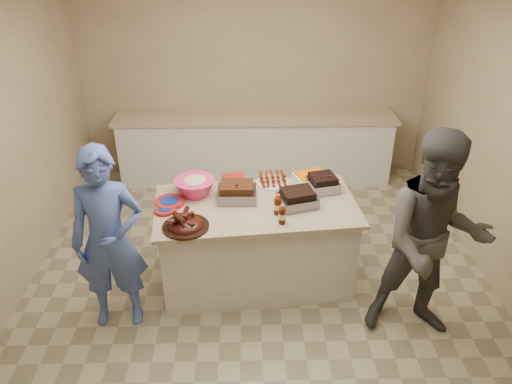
{
  "coord_description": "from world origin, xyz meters",
  "views": [
    {
      "loc": [
        -0.11,
        -3.84,
        3.19
      ],
      "look_at": [
        -0.03,
        0.08,
        0.96
      ],
      "focal_mm": 35.0,
      "sensor_mm": 36.0,
      "label": 1
    }
  ],
  "objects_px": {
    "plastic_cup": "(183,189)",
    "bbq_bottle_b": "(277,214)",
    "island": "(256,279)",
    "roasting_pan": "(322,190)",
    "mustard_bottle": "(244,191)",
    "guest_gray": "(415,326)",
    "bbq_bottle_a": "(282,223)",
    "guest_blue": "(123,317)",
    "rib_platter": "(186,227)",
    "coleslaw_bowl": "(195,194)"
  },
  "relations": [
    {
      "from": "rib_platter",
      "to": "coleslaw_bowl",
      "type": "xyz_separation_m",
      "value": [
        0.03,
        0.56,
        0.0
      ]
    },
    {
      "from": "rib_platter",
      "to": "guest_blue",
      "type": "height_order",
      "value": "rib_platter"
    },
    {
      "from": "bbq_bottle_a",
      "to": "mustard_bottle",
      "type": "distance_m",
      "value": 0.65
    },
    {
      "from": "bbq_bottle_a",
      "to": "plastic_cup",
      "type": "height_order",
      "value": "bbq_bottle_a"
    },
    {
      "from": "bbq_bottle_b",
      "to": "guest_gray",
      "type": "relative_size",
      "value": 0.11
    },
    {
      "from": "roasting_pan",
      "to": "rib_platter",
      "type": "bearing_deg",
      "value": -167.24
    },
    {
      "from": "coleslaw_bowl",
      "to": "guest_blue",
      "type": "bearing_deg",
      "value": -132.81
    },
    {
      "from": "mustard_bottle",
      "to": "guest_gray",
      "type": "xyz_separation_m",
      "value": [
        1.5,
        -0.91,
        -0.86
      ]
    },
    {
      "from": "coleslaw_bowl",
      "to": "roasting_pan",
      "type": "bearing_deg",
      "value": 2.67
    },
    {
      "from": "roasting_pan",
      "to": "bbq_bottle_b",
      "type": "relative_size",
      "value": 1.37
    },
    {
      "from": "coleslaw_bowl",
      "to": "guest_gray",
      "type": "relative_size",
      "value": 0.21
    },
    {
      "from": "bbq_bottle_b",
      "to": "island",
      "type": "bearing_deg",
      "value": 137.82
    },
    {
      "from": "bbq_bottle_a",
      "to": "guest_blue",
      "type": "distance_m",
      "value": 1.68
    },
    {
      "from": "plastic_cup",
      "to": "guest_gray",
      "type": "height_order",
      "value": "plastic_cup"
    },
    {
      "from": "plastic_cup",
      "to": "guest_blue",
      "type": "relative_size",
      "value": 0.06
    },
    {
      "from": "island",
      "to": "plastic_cup",
      "type": "bearing_deg",
      "value": 150.35
    },
    {
      "from": "rib_platter",
      "to": "plastic_cup",
      "type": "bearing_deg",
      "value": 98.23
    },
    {
      "from": "mustard_bottle",
      "to": "rib_platter",
      "type": "bearing_deg",
      "value": -128.71
    },
    {
      "from": "island",
      "to": "mustard_bottle",
      "type": "bearing_deg",
      "value": 109.42
    },
    {
      "from": "island",
      "to": "guest_gray",
      "type": "bearing_deg",
      "value": -31.8
    },
    {
      "from": "bbq_bottle_a",
      "to": "rib_platter",
      "type": "bearing_deg",
      "value": -176.5
    },
    {
      "from": "island",
      "to": "guest_blue",
      "type": "height_order",
      "value": "island"
    },
    {
      "from": "roasting_pan",
      "to": "coleslaw_bowl",
      "type": "height_order",
      "value": "coleslaw_bowl"
    },
    {
      "from": "island",
      "to": "coleslaw_bowl",
      "type": "xyz_separation_m",
      "value": [
        -0.57,
        0.2,
        0.86
      ]
    },
    {
      "from": "coleslaw_bowl",
      "to": "mustard_bottle",
      "type": "bearing_deg",
      "value": 5.36
    },
    {
      "from": "roasting_pan",
      "to": "plastic_cup",
      "type": "distance_m",
      "value": 1.33
    },
    {
      "from": "roasting_pan",
      "to": "bbq_bottle_a",
      "type": "relative_size",
      "value": 1.47
    },
    {
      "from": "rib_platter",
      "to": "guest_blue",
      "type": "relative_size",
      "value": 0.24
    },
    {
      "from": "coleslaw_bowl",
      "to": "plastic_cup",
      "type": "bearing_deg",
      "value": 139.64
    },
    {
      "from": "mustard_bottle",
      "to": "island",
      "type": "bearing_deg",
      "value": -64.74
    },
    {
      "from": "island",
      "to": "bbq_bottle_a",
      "type": "relative_size",
      "value": 10.17
    },
    {
      "from": "rib_platter",
      "to": "coleslaw_bowl",
      "type": "distance_m",
      "value": 0.56
    },
    {
      "from": "guest_gray",
      "to": "bbq_bottle_b",
      "type": "bearing_deg",
      "value": 162.73
    },
    {
      "from": "roasting_pan",
      "to": "island",
      "type": "bearing_deg",
      "value": -172.2
    },
    {
      "from": "island",
      "to": "plastic_cup",
      "type": "distance_m",
      "value": 1.15
    },
    {
      "from": "roasting_pan",
      "to": "guest_blue",
      "type": "relative_size",
      "value": 0.16
    },
    {
      "from": "plastic_cup",
      "to": "bbq_bottle_b",
      "type": "bearing_deg",
      "value": -28.29
    },
    {
      "from": "roasting_pan",
      "to": "guest_gray",
      "type": "xyz_separation_m",
      "value": [
        0.75,
        -0.93,
        -0.86
      ]
    },
    {
      "from": "guest_blue",
      "to": "plastic_cup",
      "type": "bearing_deg",
      "value": 52.18
    },
    {
      "from": "bbq_bottle_a",
      "to": "guest_gray",
      "type": "relative_size",
      "value": 0.1
    },
    {
      "from": "island",
      "to": "roasting_pan",
      "type": "height_order",
      "value": "roasting_pan"
    },
    {
      "from": "roasting_pan",
      "to": "guest_blue",
      "type": "xyz_separation_m",
      "value": [
        -1.85,
        -0.76,
        -0.86
      ]
    },
    {
      "from": "island",
      "to": "bbq_bottle_b",
      "type": "height_order",
      "value": "bbq_bottle_b"
    },
    {
      "from": "rib_platter",
      "to": "mustard_bottle",
      "type": "height_order",
      "value": "rib_platter"
    },
    {
      "from": "guest_blue",
      "to": "guest_gray",
      "type": "height_order",
      "value": "guest_gray"
    },
    {
      "from": "plastic_cup",
      "to": "guest_blue",
      "type": "xyz_separation_m",
      "value": [
        -0.52,
        -0.81,
        -0.86
      ]
    },
    {
      "from": "mustard_bottle",
      "to": "bbq_bottle_b",
      "type": "bearing_deg",
      "value": -53.83
    },
    {
      "from": "guest_blue",
      "to": "guest_gray",
      "type": "xyz_separation_m",
      "value": [
        2.6,
        -0.17,
        0.0
      ]
    },
    {
      "from": "island",
      "to": "rib_platter",
      "type": "height_order",
      "value": "rib_platter"
    },
    {
      "from": "plastic_cup",
      "to": "guest_blue",
      "type": "distance_m",
      "value": 1.29
    }
  ]
}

